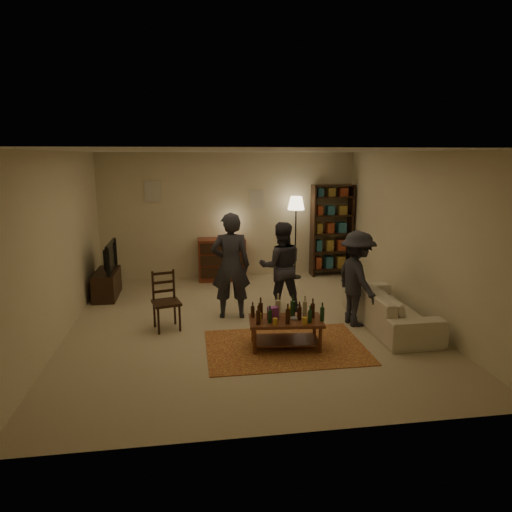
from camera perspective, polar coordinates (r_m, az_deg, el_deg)
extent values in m
plane|color=#C6B793|center=(7.38, -1.11, -8.44)|extent=(6.00, 6.00, 0.00)
plane|color=beige|center=(9.96, -3.35, 5.04)|extent=(5.50, 0.00, 5.50)
plane|color=beige|center=(7.21, -23.39, 1.18)|extent=(0.00, 6.00, 6.00)
plane|color=beige|center=(7.85, 19.20, 2.35)|extent=(0.00, 6.00, 6.00)
plane|color=beige|center=(4.14, 4.14, -5.60)|extent=(5.50, 0.00, 5.50)
plane|color=white|center=(6.90, -1.21, 13.01)|extent=(6.00, 6.00, 0.00)
cube|color=beige|center=(9.88, -12.76, 7.90)|extent=(0.35, 0.03, 0.45)
cube|color=beige|center=(9.98, 0.09, 7.09)|extent=(0.30, 0.03, 0.40)
cube|color=maroon|center=(6.53, 3.70, -11.27)|extent=(2.20, 1.50, 0.01)
cube|color=brown|center=(6.39, 3.75, -8.09)|extent=(1.06, 0.64, 0.04)
cube|color=brown|center=(6.49, 3.71, -10.43)|extent=(0.95, 0.53, 0.02)
cylinder|color=brown|center=(6.23, -0.18, -10.66)|extent=(0.05, 0.05, 0.37)
cylinder|color=brown|center=(6.33, 8.02, -10.39)|extent=(0.05, 0.05, 0.37)
cylinder|color=brown|center=(6.63, -0.38, -9.20)|extent=(0.05, 0.05, 0.37)
cylinder|color=brown|center=(6.73, 7.32, -8.97)|extent=(0.05, 0.05, 0.37)
cylinder|color=gold|center=(6.32, 0.38, -7.62)|extent=(0.07, 0.07, 0.10)
cylinder|color=gold|center=(6.17, 2.41, -8.18)|extent=(0.07, 0.07, 0.09)
cylinder|color=gold|center=(6.55, 4.16, -6.86)|extent=(0.07, 0.07, 0.11)
cylinder|color=gold|center=(6.23, 6.11, -8.03)|extent=(0.07, 0.07, 0.09)
cube|color=purple|center=(6.35, 2.11, -7.14)|extent=(0.16, 0.12, 0.18)
cylinder|color=gray|center=(6.37, 4.85, -7.85)|extent=(0.12, 0.12, 0.03)
cube|color=black|center=(7.15, -11.14, -5.76)|extent=(0.49, 0.49, 0.04)
cylinder|color=black|center=(7.04, -12.09, -7.97)|extent=(0.04, 0.04, 0.42)
cylinder|color=black|center=(7.10, -9.51, -7.68)|extent=(0.04, 0.04, 0.42)
cylinder|color=black|center=(7.34, -12.58, -7.14)|extent=(0.04, 0.04, 0.42)
cylinder|color=black|center=(7.40, -10.11, -6.87)|extent=(0.04, 0.04, 0.42)
cube|color=black|center=(7.22, -11.50, -3.45)|extent=(0.32, 0.11, 0.48)
cube|color=black|center=(9.10, -18.14, -3.35)|extent=(0.40, 1.00, 0.50)
imported|color=black|center=(8.98, -18.24, -0.10)|extent=(0.13, 0.97, 0.56)
cube|color=maroon|center=(9.83, -4.30, -0.41)|extent=(1.00, 0.48, 0.90)
cube|color=black|center=(9.64, -4.17, -2.07)|extent=(0.92, 0.02, 0.22)
cube|color=black|center=(9.58, -4.20, -0.56)|extent=(0.92, 0.02, 0.22)
cube|color=black|center=(9.53, -4.22, 0.96)|extent=(0.92, 0.02, 0.22)
cylinder|color=black|center=(9.76, -2.88, 2.33)|extent=(0.12, 0.12, 0.04)
cylinder|color=black|center=(9.74, -2.89, 3.08)|extent=(0.02, 0.02, 0.22)
cone|color=#FFE5B2|center=(9.70, -2.90, 4.31)|extent=(0.26, 0.26, 0.20)
cube|color=black|center=(10.12, 7.11, 3.08)|extent=(0.04, 0.34, 2.00)
cube|color=black|center=(10.39, 11.70, 3.15)|extent=(0.04, 0.34, 2.00)
cube|color=black|center=(10.42, 9.27, -1.50)|extent=(0.90, 0.34, 0.03)
cube|color=black|center=(10.33, 9.35, 0.65)|extent=(0.90, 0.34, 0.03)
cube|color=black|center=(10.25, 9.42, 2.84)|extent=(0.90, 0.34, 0.03)
cube|color=black|center=(10.20, 9.50, 5.06)|extent=(0.90, 0.34, 0.03)
cube|color=black|center=(10.15, 9.59, 7.30)|extent=(0.90, 0.34, 0.03)
cube|color=black|center=(10.14, 9.64, 8.70)|extent=(0.90, 0.34, 0.03)
cube|color=#933B20|center=(10.30, 7.71, -0.78)|extent=(0.12, 0.22, 0.26)
cube|color=#276077|center=(10.37, 9.03, -0.73)|extent=(0.15, 0.22, 0.26)
cube|color=olive|center=(10.45, 10.45, -0.68)|extent=(0.18, 0.22, 0.26)
cube|color=#276077|center=(10.21, 7.77, 1.35)|extent=(0.12, 0.22, 0.24)
cube|color=olive|center=(10.29, 9.11, 1.38)|extent=(0.15, 0.22, 0.24)
cube|color=#933B20|center=(10.37, 10.53, 1.42)|extent=(0.18, 0.22, 0.24)
cube|color=olive|center=(10.15, 7.83, 3.51)|extent=(0.12, 0.22, 0.22)
cube|color=#933B20|center=(10.22, 9.18, 3.53)|extent=(0.15, 0.22, 0.22)
cube|color=#276077|center=(10.30, 10.62, 3.55)|extent=(0.18, 0.22, 0.22)
cube|color=#933B20|center=(10.10, 7.90, 5.70)|extent=(0.12, 0.22, 0.20)
cube|color=#276077|center=(10.17, 9.26, 5.70)|extent=(0.15, 0.22, 0.20)
cube|color=olive|center=(10.25, 10.70, 5.70)|extent=(0.18, 0.22, 0.20)
cube|color=#276077|center=(10.06, 7.97, 7.90)|extent=(0.12, 0.22, 0.18)
cube|color=olive|center=(10.13, 9.34, 7.89)|extent=(0.15, 0.22, 0.18)
cube|color=#933B20|center=(10.22, 10.79, 7.87)|extent=(0.18, 0.22, 0.18)
cylinder|color=black|center=(10.11, 4.86, -2.60)|extent=(0.28, 0.28, 0.03)
cylinder|color=black|center=(9.93, 4.95, 1.74)|extent=(0.03, 0.03, 1.59)
cone|color=#FFE5B2|center=(9.81, 5.04, 6.61)|extent=(0.36, 0.36, 0.28)
imported|color=beige|center=(7.51, 16.29, -6.13)|extent=(0.81, 2.08, 0.61)
imported|color=#282830|center=(7.44, -3.18, -1.23)|extent=(0.67, 0.46, 1.75)
imported|color=#292830|center=(7.82, 3.12, -1.33)|extent=(0.79, 0.63, 1.54)
imported|color=#26262D|center=(7.30, 12.51, -2.78)|extent=(0.70, 1.04, 1.50)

